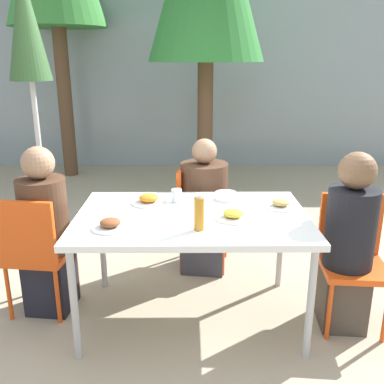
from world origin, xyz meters
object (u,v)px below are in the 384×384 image
Objects in this scene: chair_far at (195,209)px; drinking_cup at (177,196)px; person_right at (348,246)px; salad_bowl at (226,196)px; person_left at (46,235)px; closed_umbrella at (28,43)px; chair_right at (352,251)px; bottle at (199,213)px; chair_left at (34,248)px; person_far at (204,211)px.

chair_far reaches higher than drinking_cup.
person_right is 0.86m from salad_bowl.
drinking_cup is (0.88, 0.13, 0.24)m from person_left.
person_right is 1.16m from drinking_cup.
salad_bowl is at bearing -24.35° from closed_umbrella.
salad_bowl is (-0.80, 0.31, 0.28)m from chair_right.
chair_right is 0.73× the size of person_right.
person_left is 5.44× the size of bottle.
chair_left is 1.18m from bottle.
person_far is (1.09, 0.60, -0.05)m from person_left.
person_right reaches higher than drinking_cup.
drinking_cup is at bearing -31.93° from closed_umbrella.
person_right is 7.65× the size of salad_bowl.
salad_bowl is at bearing 25.55° from person_far.
drinking_cup is 0.35m from salad_bowl.
drinking_cup is at bearing -12.16° from person_right.
person_right is at bearing 0.88° from person_left.
drinking_cup is at bearing -15.39° from person_far.
drinking_cup is at bearing -172.67° from salad_bowl.
person_right is at bearing 58.12° from chair_right.
person_left is 1.21m from chair_far.
closed_umbrella is (-2.25, 1.07, 1.24)m from person_right.
chair_left and chair_far have the same top height.
person_left is 1.98m from person_right.
person_right is 2.78m from closed_umbrella.
chair_far is at bearing -121.88° from person_far.
person_left is 1.24m from person_far.
bottle is at bearing -110.09° from salad_bowl.
chair_right is at bearing -13.07° from drinking_cup.
chair_far is at bearing 41.58° from chair_left.
person_right is at bearing 3.13° from chair_left.
person_far reaches higher than chair_far.
person_far is 0.52m from salad_bowl.
person_left is 1.13m from bottle.
chair_right is 1.09m from bottle.
person_left is 7.60× the size of salad_bowl.
closed_umbrella reaches higher than person_far.
bottle is (-0.06, -0.98, 0.34)m from person_far.
person_left is at bearing -48.70° from chair_far.
closed_umbrella is at bearing -20.09° from person_right.
chair_right is at bearing -121.88° from person_right.
chair_right is (2.02, -0.14, -0.06)m from person_left.
bottle reaches higher than drinking_cup.
bottle is at bearing -74.15° from drinking_cup.
closed_umbrella is at bearing 110.64° from chair_left.
chair_right is 0.90m from salad_bowl.
chair_right is 1.20m from person_far.
person_right is at bearing -27.34° from salad_bowl.
person_far is at bearing 37.64° from chair_left.
person_left is 0.99× the size of person_right.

